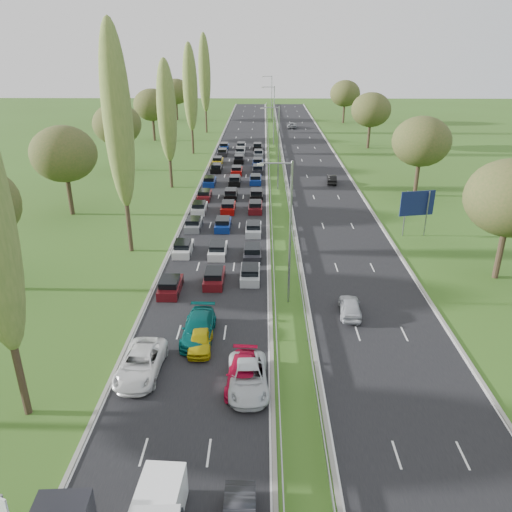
{
  "coord_description": "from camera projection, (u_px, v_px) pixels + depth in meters",
  "views": [
    {
      "loc": [
        2.32,
        5.73,
        20.17
      ],
      "look_at": [
        1.68,
        49.24,
        1.5
      ],
      "focal_mm": 35.0,
      "sensor_mm": 36.0,
      "label": 1
    }
  ],
  "objects": [
    {
      "name": "central_reservation",
      "position": [
        277.0,
        178.0,
        78.25
      ],
      "size": [
        2.36,
        215.0,
        0.32
      ],
      "color": "gray",
      "rests_on": "ground"
    },
    {
      "name": "direction_sign",
      "position": [
        417.0,
        205.0,
        55.21
      ],
      "size": [
        3.93,
        0.93,
        5.2
      ],
      "color": "gray",
      "rests_on": "ground"
    },
    {
      "name": "near_carriageway",
      "position": [
        234.0,
        182.0,
        78.56
      ],
      "size": [
        10.5,
        215.0,
        0.04
      ],
      "primitive_type": "cube",
      "color": "black",
      "rests_on": "ground"
    },
    {
      "name": "near_car_7",
      "position": [
        198.0,
        328.0,
        36.7
      ],
      "size": [
        2.36,
        5.54,
        1.59
      ],
      "primitive_type": "imported",
      "rotation": [
        0.0,
        0.0,
        -0.02
      ],
      "color": "#055250",
      "rests_on": "near_carriageway"
    },
    {
      "name": "far_car_1",
      "position": [
        332.0,
        179.0,
        77.19
      ],
      "size": [
        1.73,
        4.14,
        1.33
      ],
      "primitive_type": "imported",
      "rotation": [
        0.0,
        0.0,
        3.06
      ],
      "color": "black",
      "rests_on": "far_carriageway"
    },
    {
      "name": "far_car_0",
      "position": [
        350.0,
        307.0,
        39.88
      ],
      "size": [
        1.95,
        4.21,
        1.4
      ],
      "primitive_type": "imported",
      "rotation": [
        0.0,
        0.0,
        3.07
      ],
      "color": "#B0B3BB",
      "rests_on": "far_carriageway"
    },
    {
      "name": "lamp_columns",
      "position": [
        278.0,
        149.0,
        71.97
      ],
      "size": [
        0.18,
        140.18,
        12.0
      ],
      "color": "gray",
      "rests_on": "ground"
    },
    {
      "name": "near_car_8",
      "position": [
        200.0,
        339.0,
        35.5
      ],
      "size": [
        1.76,
        4.11,
        1.38
      ],
      "primitive_type": "imported",
      "rotation": [
        0.0,
        0.0,
        0.03
      ],
      "color": "#B1A00B",
      "rests_on": "near_carriageway"
    },
    {
      "name": "far_carriageway",
      "position": [
        320.0,
        182.0,
        78.37
      ],
      "size": [
        10.5,
        215.0,
        0.04
      ],
      "primitive_type": "cube",
      "color": "black",
      "rests_on": "ground"
    },
    {
      "name": "traffic_queue_fill",
      "position": [
        232.0,
        187.0,
        73.73
      ],
      "size": [
        9.08,
        68.11,
        0.8
      ],
      "color": "#590F14",
      "rests_on": "ground"
    },
    {
      "name": "near_car_2",
      "position": [
        141.0,
        363.0,
        32.67
      ],
      "size": [
        2.81,
        5.75,
        1.57
      ],
      "primitive_type": "imported",
      "rotation": [
        0.0,
        0.0,
        -0.04
      ],
      "color": "white",
      "rests_on": "near_carriageway"
    },
    {
      "name": "woodland_right",
      "position": [
        441.0,
        154.0,
        60.62
      ],
      "size": [
        8.0,
        153.0,
        11.1
      ],
      "color": "#2D2116",
      "rests_on": "ground"
    },
    {
      "name": "far_car_2",
      "position": [
        292.0,
        125.0,
        127.43
      ],
      "size": [
        2.62,
        5.15,
        1.39
      ],
      "primitive_type": "imported",
      "rotation": [
        0.0,
        0.0,
        3.08
      ],
      "color": "gray",
      "rests_on": "far_carriageway"
    },
    {
      "name": "poplar_row",
      "position": [
        150.0,
        112.0,
        60.63
      ],
      "size": [
        2.8,
        127.8,
        22.44
      ],
      "color": "#2D2116",
      "rests_on": "ground"
    },
    {
      "name": "near_car_10",
      "position": [
        248.0,
        378.0,
        31.36
      ],
      "size": [
        2.75,
        5.49,
        1.49
      ],
      "primitive_type": "imported",
      "rotation": [
        0.0,
        0.0,
        0.05
      ],
      "color": "silver",
      "rests_on": "near_carriageway"
    },
    {
      "name": "ground",
      "position": [
        277.0,
        186.0,
        76.17
      ],
      "size": [
        260.0,
        260.0,
        0.0
      ],
      "primitive_type": "plane",
      "color": "#35581B",
      "rests_on": "ground"
    },
    {
      "name": "near_car_11",
      "position": [
        242.0,
        374.0,
        31.78
      ],
      "size": [
        2.2,
        4.9,
        1.39
      ],
      "primitive_type": "imported",
      "rotation": [
        0.0,
        0.0,
        -0.05
      ],
      "color": "#B00A2E",
      "rests_on": "near_carriageway"
    },
    {
      "name": "woodland_left",
      "position": [
        53.0,
        160.0,
        57.53
      ],
      "size": [
        8.0,
        166.0,
        11.1
      ],
      "color": "#2D2116",
      "rests_on": "ground"
    }
  ]
}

